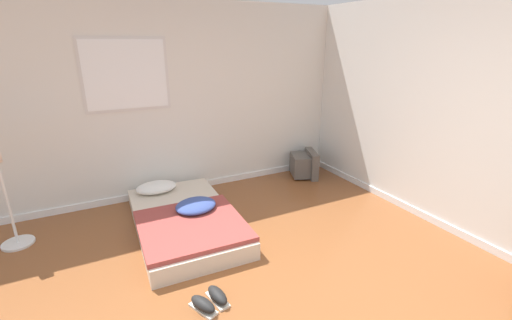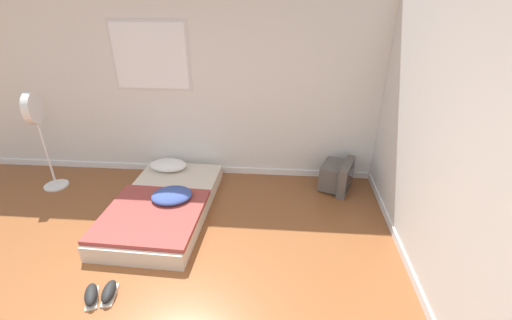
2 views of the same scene
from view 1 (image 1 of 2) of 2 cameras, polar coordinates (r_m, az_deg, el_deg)
name	(u,v)px [view 1 (image 1 of 2)]	position (r m, az deg, el deg)	size (l,w,h in m)	color
wall_back	(164,103)	(4.80, -15.12, 9.09)	(7.59, 0.08, 2.60)	silver
mattress_bed	(184,218)	(4.13, -11.87, -9.48)	(1.14, 1.93, 0.34)	beige
crt_tv	(305,164)	(5.57, 8.11, -0.73)	(0.52, 0.58, 0.42)	#56514C
sneaker_pair	(210,300)	(3.08, -7.62, -22.16)	(0.32, 0.32, 0.10)	silver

